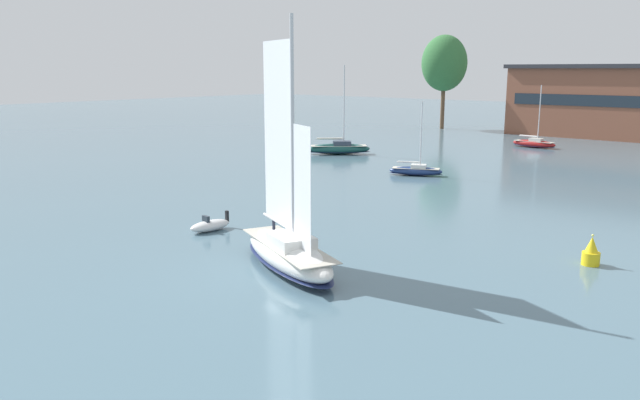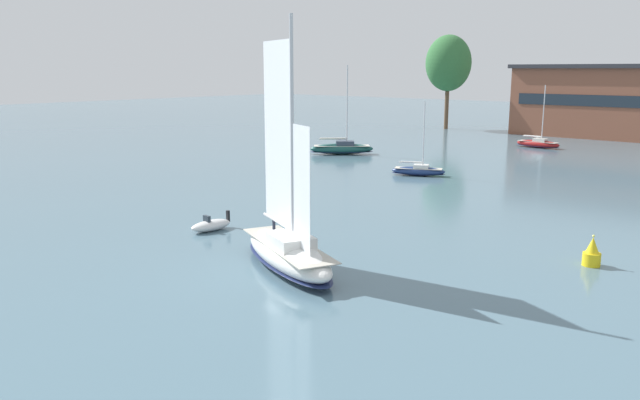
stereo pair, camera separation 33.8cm
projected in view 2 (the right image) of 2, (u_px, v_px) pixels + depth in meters
The scene contains 9 objects.
ground_plane at pixel (288, 268), 38.10m from camera, with size 400.00×400.00×0.00m, color slate.
waterfront_building at pixel (620, 101), 110.45m from camera, with size 35.59×15.74×12.80m.
tree_shore_center at pixel (448, 63), 124.63m from camera, with size 9.09×9.09×18.70m.
sailboat_main at pixel (288, 250), 37.85m from camera, with size 11.17×7.16×14.92m.
sailboat_moored_near_marina at pixel (418, 171), 71.13m from camera, with size 6.23×4.22×8.40m.
sailboat_moored_mid_channel at pixel (342, 148), 89.11m from camera, with size 8.36×8.07×12.49m.
sailboat_moored_far_slip at pixel (538, 143), 96.52m from camera, with size 7.07×2.40×9.58m.
motor_tender at pixel (211, 225), 46.81m from camera, with size 1.62×3.47×1.29m.
channel_buoy at pixel (592, 253), 38.37m from camera, with size 1.09×1.09×1.97m.
Camera 2 is at (25.37, -26.24, 11.88)m, focal length 35.00 mm.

